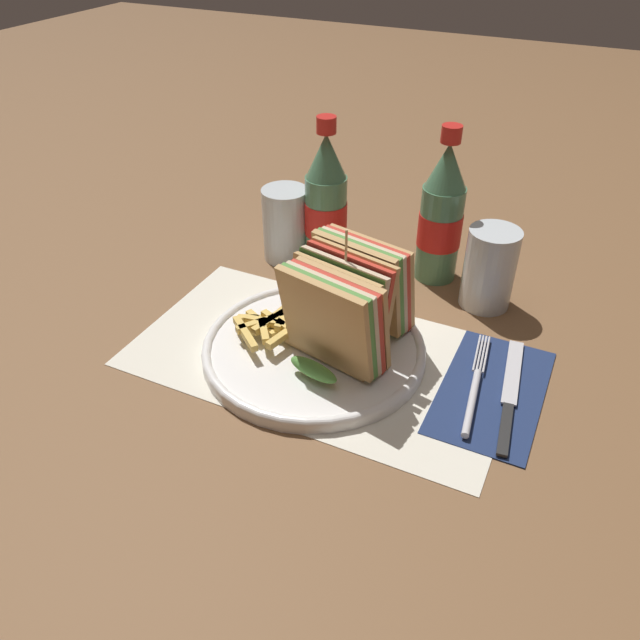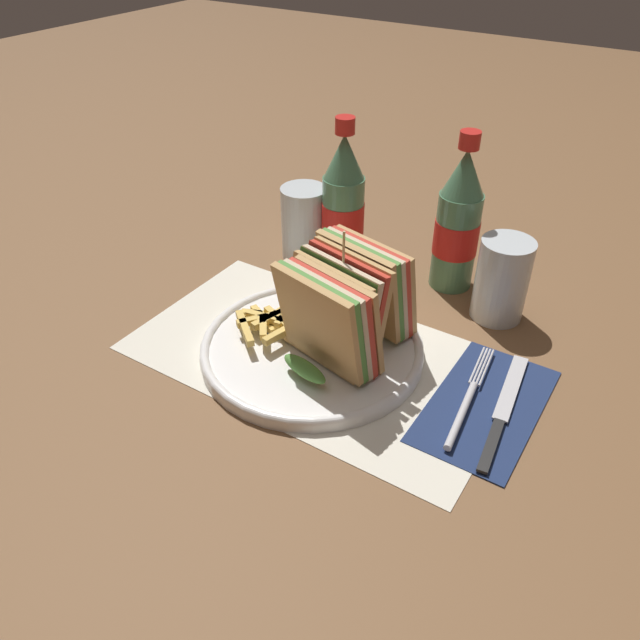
{
  "view_description": "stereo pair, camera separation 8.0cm",
  "coord_description": "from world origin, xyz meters",
  "views": [
    {
      "loc": [
        0.28,
        -0.56,
        0.51
      ],
      "look_at": [
        -0.0,
        0.02,
        0.04
      ],
      "focal_mm": 35.0,
      "sensor_mm": 36.0,
      "label": 1
    },
    {
      "loc": [
        0.35,
        -0.52,
        0.51
      ],
      "look_at": [
        -0.0,
        0.02,
        0.04
      ],
      "focal_mm": 35.0,
      "sensor_mm": 36.0,
      "label": 2
    }
  ],
  "objects": [
    {
      "name": "placemat",
      "position": [
        0.01,
        -0.0,
        0.0
      ],
      "size": [
        0.48,
        0.27,
        0.0
      ],
      "color": "silver",
      "rests_on": "ground_plane"
    },
    {
      "name": "napkin",
      "position": [
        0.22,
        0.03,
        0.0
      ],
      "size": [
        0.12,
        0.21,
        0.0
      ],
      "color": "navy",
      "rests_on": "ground_plane"
    },
    {
      "name": "fries_pile",
      "position": [
        -0.06,
        -0.0,
        0.03
      ],
      "size": [
        0.1,
        0.12,
        0.02
      ],
      "color": "#E0B756",
      "rests_on": "plate_main"
    },
    {
      "name": "club_sandwich",
      "position": [
        0.04,
        0.02,
        0.08
      ],
      "size": [
        0.14,
        0.2,
        0.16
      ],
      "color": "tan",
      "rests_on": "plate_main"
    },
    {
      "name": "coke_bottle_far",
      "position": [
        0.08,
        0.25,
        0.1
      ],
      "size": [
        0.06,
        0.06,
        0.23
      ],
      "color": "#4C7F5B",
      "rests_on": "ground_plane"
    },
    {
      "name": "glass_near",
      "position": [
        0.17,
        0.21,
        0.05
      ],
      "size": [
        0.07,
        0.07,
        0.12
      ],
      "color": "silver",
      "rests_on": "ground_plane"
    },
    {
      "name": "plate_main",
      "position": [
        -0.0,
        0.0,
        0.01
      ],
      "size": [
        0.29,
        0.29,
        0.02
      ],
      "color": "white",
      "rests_on": "ground_plane"
    },
    {
      "name": "glass_far",
      "position": [
        -0.15,
        0.21,
        0.05
      ],
      "size": [
        0.07,
        0.07,
        0.12
      ],
      "color": "silver",
      "rests_on": "ground_plane"
    },
    {
      "name": "ground_plane",
      "position": [
        0.0,
        0.0,
        0.0
      ],
      "size": [
        4.0,
        4.0,
        0.0
      ],
      "primitive_type": "plane",
      "color": "brown"
    },
    {
      "name": "knife",
      "position": [
        0.25,
        0.03,
        0.01
      ],
      "size": [
        0.04,
        0.21,
        0.0
      ],
      "rotation": [
        0.0,
        0.0,
        0.12
      ],
      "color": "black",
      "rests_on": "napkin"
    },
    {
      "name": "fork",
      "position": [
        0.21,
        0.01,
        0.01
      ],
      "size": [
        0.03,
        0.19,
        0.01
      ],
      "rotation": [
        0.0,
        0.0,
        0.12
      ],
      "color": "silver",
      "rests_on": "napkin"
    },
    {
      "name": "coke_bottle_near",
      "position": [
        -0.08,
        0.22,
        0.1
      ],
      "size": [
        0.06,
        0.06,
        0.23
      ],
      "color": "#4C7F5B",
      "rests_on": "ground_plane"
    }
  ]
}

